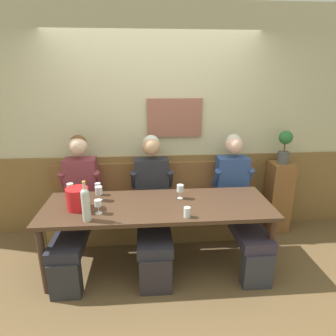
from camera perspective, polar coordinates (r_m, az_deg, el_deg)
name	(u,v)px	position (r m, az deg, el deg)	size (l,w,h in m)	color
ground_plane	(160,277)	(3.23, -1.70, -20.82)	(6.80, 6.80, 0.02)	brown
room_wall_back	(154,125)	(3.64, -2.74, 8.43)	(6.80, 0.12, 2.80)	#C3BA96
wood_wainscot_panel	(155,193)	(3.85, -2.55, -4.90)	(6.80, 0.03, 1.02)	brown
wall_bench	(156,215)	(3.76, -2.38, -9.37)	(2.64, 0.42, 0.94)	brown
dining_table	(158,211)	(3.01, -2.00, -8.56)	(2.34, 0.78, 0.74)	#462E20
person_right_seat	(77,200)	(3.40, -17.57, -6.14)	(0.48, 1.20, 1.35)	#2A2B30
person_center_right_seat	(153,199)	(3.30, -3.04, -6.21)	(0.51, 1.20, 1.33)	#2B262E
person_center_left_seat	(238,196)	(3.48, 13.73, -5.35)	(0.48, 1.20, 1.33)	#31333D
ice_bucket	(78,199)	(2.98, -17.51, -5.81)	(0.22, 0.22, 0.22)	red
wine_bottle_amber_mid	(86,204)	(2.70, -16.01, -6.80)	(0.08, 0.08, 0.38)	#B9C0BA
wine_glass_near_bucket	(98,204)	(2.84, -13.73, -6.92)	(0.07, 0.07, 0.14)	silver
wine_glass_mid_left	(70,187)	(3.32, -18.84, -3.62)	(0.07, 0.07, 0.14)	silver
wine_glass_center_front	(98,187)	(3.26, -13.74, -3.69)	(0.06, 0.06, 0.14)	silver
wine_glass_left_end	(180,189)	(3.07, 2.43, -4.16)	(0.07, 0.07, 0.15)	silver
wine_glass_mid_right	(99,191)	(3.11, -13.56, -4.48)	(0.08, 0.08, 0.16)	silver
water_tumbler_right	(187,212)	(2.72, 3.81, -8.75)	(0.06, 0.06, 0.10)	silver
corner_pedestal	(278,197)	(4.08, 20.99, -5.36)	(0.28, 0.28, 0.94)	brown
potted_plant	(285,145)	(3.87, 22.16, 4.22)	(0.17, 0.17, 0.41)	#51504E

